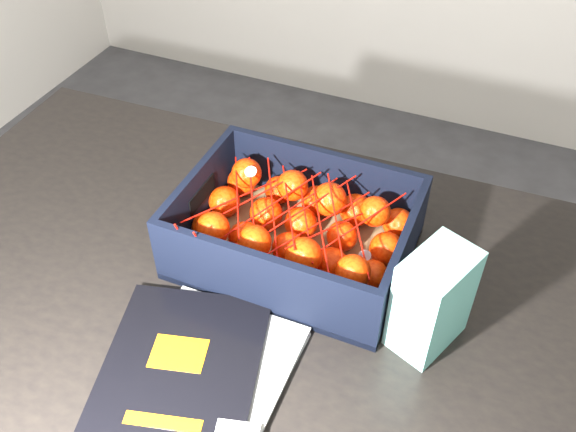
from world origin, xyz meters
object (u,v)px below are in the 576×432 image
at_px(table, 233,326).
at_px(magazine_stack, 192,381).
at_px(produce_crate, 295,237).
at_px(retail_carton, 432,300).

bearing_deg(table, magazine_stack, -78.86).
distance_m(produce_crate, retail_carton, 0.25).
xyz_separation_m(magazine_stack, produce_crate, (0.03, 0.28, 0.03)).
height_order(magazine_stack, retail_carton, retail_carton).
relative_size(magazine_stack, retail_carton, 2.04).
xyz_separation_m(table, produce_crate, (0.07, 0.11, 0.14)).
distance_m(magazine_stack, produce_crate, 0.28).
bearing_deg(magazine_stack, produce_crate, 83.17).
relative_size(magazine_stack, produce_crate, 0.91).
height_order(produce_crate, retail_carton, retail_carton).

